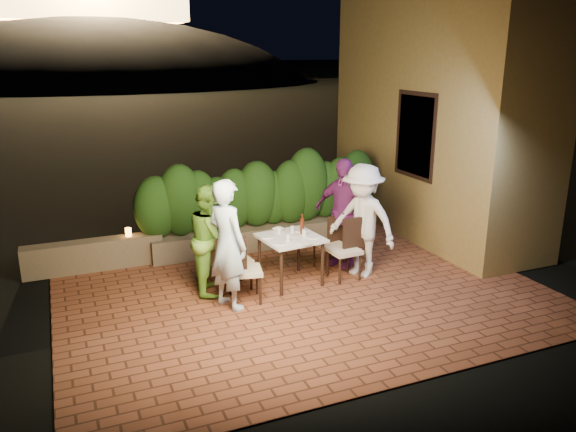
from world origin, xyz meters
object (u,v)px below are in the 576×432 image
beer_bottle (302,224)px  parapet_lamp (128,232)px  bowl (278,230)px  chair_left_front (246,269)px  chair_right_back (329,243)px  diner_white (362,221)px  diner_purple (343,213)px  diner_blue (227,245)px  chair_right_front (344,249)px  dining_table (291,260)px  diner_green (211,239)px  chair_left_back (235,258)px

beer_bottle → parapet_lamp: (-2.40, 1.69, -0.34)m
beer_bottle → bowl: 0.42m
bowl → chair_left_front: size_ratio=0.18×
chair_right_back → diner_white: size_ratio=0.49×
beer_bottle → diner_purple: bearing=19.9°
beer_bottle → chair_left_front: 1.22m
bowl → diner_blue: diner_blue is taller
diner_blue → chair_right_back: bearing=-91.5°
chair_right_front → diner_purple: (0.25, 0.54, 0.42)m
dining_table → diner_purple: 1.28m
beer_bottle → diner_green: (-1.41, 0.12, -0.10)m
beer_bottle → diner_green: size_ratio=0.20×
dining_table → diner_blue: (-1.13, -0.44, 0.54)m
diner_white → beer_bottle: bearing=-130.6°
chair_right_back → diner_blue: bearing=11.1°
chair_right_front → chair_right_back: chair_right_front is taller
diner_blue → diner_green: 0.64m
chair_left_front → chair_right_back: bearing=34.8°
chair_right_front → chair_right_back: 0.49m
bowl → chair_right_back: bearing=0.1°
bowl → chair_left_front: 1.07m
chair_left_front → diner_blue: bearing=-149.5°
dining_table → diner_blue: 1.33m
diner_white → parapet_lamp: 3.86m
chair_left_back → chair_right_back: 1.68m
chair_right_back → diner_purple: size_ratio=0.48×
diner_white → chair_left_front: bearing=-112.7°
dining_table → chair_right_front: bearing=-10.8°
chair_left_back → bowl: bearing=6.4°
chair_right_back → chair_right_front: bearing=82.0°
diner_white → chair_left_back: bearing=-126.8°
chair_right_back → diner_white: bearing=115.7°
chair_left_back → chair_right_back: chair_left_back is taller
diner_purple → dining_table: bearing=-100.4°
beer_bottle → bowl: beer_bottle is taller
diner_green → parapet_lamp: size_ratio=11.63×
chair_left_front → parapet_lamp: 2.50m
chair_left_front → diner_blue: (-0.28, -0.09, 0.44)m
chair_left_front → diner_white: bearing=18.6°
beer_bottle → bowl: (-0.29, 0.27, -0.14)m
diner_white → bowl: bearing=-139.5°
dining_table → chair_left_back: (-0.84, 0.14, 0.10)m
chair_right_back → diner_blue: 2.15m
dining_table → diner_purple: bearing=19.1°
chair_left_front → parapet_lamp: (-1.34, 2.11, 0.09)m
chair_left_front → diner_green: diner_green is taller
bowl → diner_white: diner_white is taller
diner_purple → beer_bottle: bearing=-99.6°
diner_purple → parapet_lamp: size_ratio=12.96×
chair_left_front → chair_left_back: 0.50m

